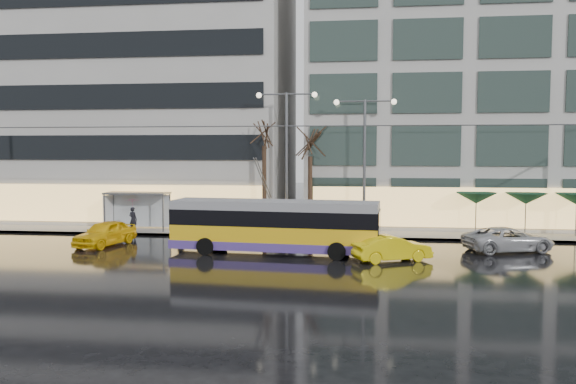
% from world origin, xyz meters
% --- Properties ---
extents(ground, '(140.00, 140.00, 0.00)m').
position_xyz_m(ground, '(0.00, 0.00, 0.00)').
color(ground, black).
rests_on(ground, ground).
extents(sidewalk, '(80.00, 10.00, 0.15)m').
position_xyz_m(sidewalk, '(2.00, 14.00, 0.07)').
color(sidewalk, gray).
rests_on(sidewalk, ground).
extents(kerb, '(80.00, 0.10, 0.15)m').
position_xyz_m(kerb, '(2.00, 9.05, 0.07)').
color(kerb, slate).
rests_on(kerb, ground).
extents(building_left, '(34.00, 14.00, 22.00)m').
position_xyz_m(building_left, '(-16.00, 19.00, 11.15)').
color(building_left, '#A6A49F').
rests_on(building_left, sidewalk).
extents(building_right, '(32.00, 14.00, 25.00)m').
position_xyz_m(building_right, '(19.00, 19.00, 12.65)').
color(building_right, '#A6A49F').
rests_on(building_right, sidewalk).
extents(trolleybus, '(11.10, 4.71, 5.08)m').
position_xyz_m(trolleybus, '(2.23, 3.69, 1.37)').
color(trolleybus, yellow).
rests_on(trolleybus, ground).
extents(catenary, '(42.24, 5.12, 7.00)m').
position_xyz_m(catenary, '(1.00, 7.94, 4.25)').
color(catenary, '#595B60').
rests_on(catenary, ground).
extents(bus_shelter, '(4.20, 1.60, 2.51)m').
position_xyz_m(bus_shelter, '(-8.38, 10.69, 1.96)').
color(bus_shelter, '#595B60').
rests_on(bus_shelter, sidewalk).
extents(street_lamp_near, '(3.96, 0.36, 9.03)m').
position_xyz_m(street_lamp_near, '(2.00, 10.80, 5.99)').
color(street_lamp_near, '#595B60').
rests_on(street_lamp_near, sidewalk).
extents(street_lamp_far, '(3.96, 0.36, 8.53)m').
position_xyz_m(street_lamp_far, '(7.00, 10.80, 5.71)').
color(street_lamp_far, '#595B60').
rests_on(street_lamp_far, sidewalk).
extents(tree_a, '(3.20, 3.20, 8.40)m').
position_xyz_m(tree_a, '(0.50, 11.00, 7.09)').
color(tree_a, black).
rests_on(tree_a, sidewalk).
extents(tree_b, '(3.20, 3.20, 7.70)m').
position_xyz_m(tree_b, '(3.50, 11.20, 6.40)').
color(tree_b, black).
rests_on(tree_b, sidewalk).
extents(parasol_a, '(2.50, 2.50, 2.65)m').
position_xyz_m(parasol_a, '(14.00, 11.00, 2.45)').
color(parasol_a, '#595B60').
rests_on(parasol_a, sidewalk).
extents(parasol_b, '(2.50, 2.50, 2.65)m').
position_xyz_m(parasol_b, '(17.00, 11.00, 2.45)').
color(parasol_b, '#595B60').
rests_on(parasol_b, sidewalk).
extents(taxi_a, '(2.64, 4.51, 1.44)m').
position_xyz_m(taxi_a, '(-7.73, 4.97, 0.72)').
color(taxi_a, yellow).
rests_on(taxi_a, ground).
extents(taxi_b, '(4.10, 2.78, 1.28)m').
position_xyz_m(taxi_b, '(8.24, 2.42, 0.64)').
color(taxi_b, yellow).
rests_on(taxi_b, ground).
extents(sedan_silver, '(5.18, 3.45, 1.32)m').
position_xyz_m(sedan_silver, '(14.65, 5.82, 0.66)').
color(sedan_silver, '#AFB0B4').
rests_on(sedan_silver, ground).
extents(pedestrian_a, '(1.21, 1.22, 2.19)m').
position_xyz_m(pedestrian_a, '(-7.90, 9.47, 1.61)').
color(pedestrian_a, black).
rests_on(pedestrian_a, sidewalk).
extents(pedestrian_b, '(1.11, 1.03, 1.83)m').
position_xyz_m(pedestrian_b, '(-5.50, 11.64, 1.06)').
color(pedestrian_b, black).
rests_on(pedestrian_b, sidewalk).
extents(pedestrian_c, '(1.27, 0.94, 2.11)m').
position_xyz_m(pedestrian_c, '(-10.28, 11.66, 1.27)').
color(pedestrian_c, black).
rests_on(pedestrian_c, sidewalk).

